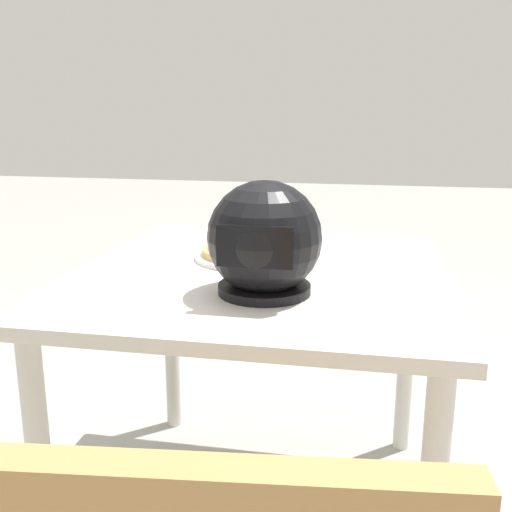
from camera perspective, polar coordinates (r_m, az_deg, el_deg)
dining_table at (r=1.53m, az=0.59°, el=-4.41°), size 0.90×0.97×0.71m
pizza_plate at (r=1.60m, az=-0.56°, el=-0.02°), size 0.29×0.29×0.01m
pizza at (r=1.59m, az=-0.45°, el=0.61°), size 0.25×0.25×0.05m
motorcycle_helmet at (r=1.28m, az=0.80°, el=1.47°), size 0.25×0.25×0.25m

